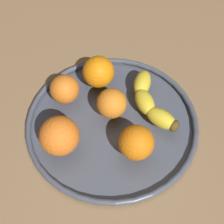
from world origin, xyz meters
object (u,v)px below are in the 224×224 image
(orange_front_right, at_px, (59,136))
(fruit_bowl, at_px, (112,122))
(banana, at_px, (150,102))
(orange_back_left, at_px, (110,103))
(orange_back_right, at_px, (65,89))
(orange_front_left, at_px, (136,143))
(orange_center, at_px, (98,72))

(orange_front_right, bearing_deg, fruit_bowl, 119.68)
(banana, bearing_deg, orange_back_left, -100.24)
(orange_back_right, height_order, orange_back_left, same)
(orange_back_right, xyz_separation_m, orange_back_left, (0.04, 0.10, 0.00))
(fruit_bowl, relative_size, orange_front_left, 5.30)
(banana, relative_size, orange_back_left, 2.67)
(orange_back_left, distance_m, orange_front_left, 0.11)
(orange_back_left, height_order, orange_front_left, orange_front_left)
(fruit_bowl, distance_m, orange_front_right, 0.13)
(orange_front_right, bearing_deg, orange_back_left, 128.38)
(banana, relative_size, orange_center, 2.39)
(banana, height_order, orange_back_right, orange_back_right)
(orange_back_right, distance_m, orange_front_left, 0.20)
(banana, height_order, orange_front_left, orange_front_left)
(orange_front_left, bearing_deg, orange_center, -158.95)
(banana, relative_size, orange_front_left, 2.45)
(orange_back_right, relative_size, orange_front_left, 0.92)
(orange_back_right, relative_size, orange_center, 0.89)
(fruit_bowl, distance_m, orange_back_left, 0.05)
(orange_back_right, relative_size, orange_front_right, 0.81)
(fruit_bowl, distance_m, orange_center, 0.12)
(fruit_bowl, height_order, orange_center, orange_center)
(orange_back_right, bearing_deg, orange_front_left, 46.04)
(orange_back_right, distance_m, orange_center, 0.09)
(orange_front_right, bearing_deg, orange_back_right, 178.38)
(banana, bearing_deg, orange_front_right, -81.73)
(banana, distance_m, orange_front_left, 0.12)
(fruit_bowl, bearing_deg, orange_back_left, -171.61)
(orange_back_right, relative_size, orange_back_left, 1.00)
(banana, height_order, orange_center, orange_center)
(orange_center, relative_size, orange_front_left, 1.02)
(fruit_bowl, relative_size, orange_center, 5.18)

